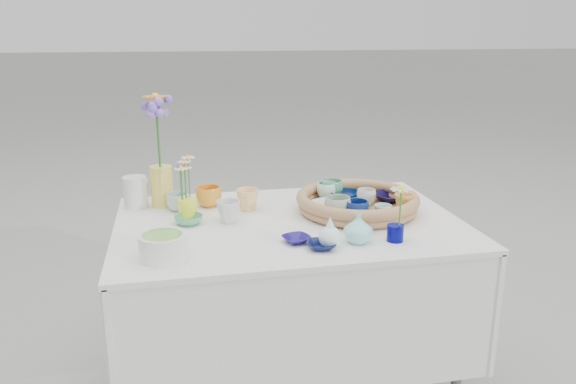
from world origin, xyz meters
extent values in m
imported|color=#061B50|center=(0.26, 0.15, 0.80)|extent=(0.15, 0.15, 0.04)
imported|color=black|center=(0.44, 0.11, 0.80)|extent=(0.17, 0.17, 0.03)
imported|color=gold|center=(0.43, -0.03, 0.82)|extent=(0.08, 0.08, 0.07)
imported|color=#3C714C|center=(0.26, 0.03, 0.80)|extent=(0.14, 0.14, 0.03)
imported|color=#96B496|center=(0.17, -0.05, 0.82)|extent=(0.12, 0.12, 0.08)
imported|color=#A5C3C1|center=(0.16, 0.07, 0.80)|extent=(0.14, 0.14, 0.03)
imported|color=#CBFAEF|center=(0.20, 0.19, 0.82)|extent=(0.09, 0.09, 0.07)
imported|color=silver|center=(0.33, 0.09, 0.81)|extent=(0.09, 0.09, 0.06)
imported|color=#7EC9F2|center=(0.39, 0.23, 0.79)|extent=(0.08, 0.08, 0.02)
imported|color=navy|center=(0.23, -0.08, 0.82)|extent=(0.11, 0.11, 0.07)
imported|color=#FFF26C|center=(0.13, 0.00, 0.80)|extent=(0.11, 0.11, 0.02)
imported|color=#A3C8BD|center=(0.32, -0.12, 0.81)|extent=(0.07, 0.07, 0.06)
imported|color=#4DA071|center=(0.22, 0.20, 0.82)|extent=(0.10, 0.10, 0.07)
imported|color=orange|center=(-0.28, 0.24, 0.81)|extent=(0.11, 0.11, 0.08)
imported|color=#FFCA7B|center=(-0.13, 0.16, 0.81)|extent=(0.10, 0.10, 0.08)
imported|color=#4FA173|center=(-0.36, 0.04, 0.78)|extent=(0.12, 0.12, 0.03)
imported|color=silver|center=(-0.22, 0.03, 0.81)|extent=(0.10, 0.10, 0.08)
imported|color=navy|center=(-0.02, -0.22, 0.78)|extent=(0.11, 0.11, 0.02)
imported|color=#ACCDC1|center=(-0.40, 0.21, 0.80)|extent=(0.09, 0.09, 0.07)
imported|color=#0B1241|center=(0.05, -0.29, 0.78)|extent=(0.11, 0.11, 0.02)
imported|color=#88DCD8|center=(0.18, -0.26, 0.82)|extent=(0.10, 0.10, 0.10)
cylinder|color=#00015E|center=(0.30, -0.27, 0.79)|extent=(0.07, 0.07, 0.06)
cylinder|color=#EAD053|center=(-0.46, 0.28, 0.85)|extent=(0.09, 0.09, 0.16)
cylinder|color=#FFFE2E|center=(-0.36, 0.10, 0.80)|extent=(0.08, 0.08, 0.07)
camera|label=1|loc=(-0.41, -1.92, 1.44)|focal=35.00mm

